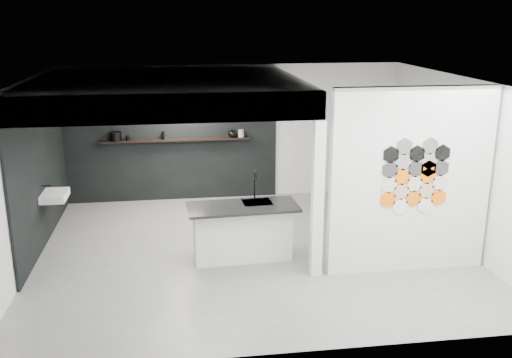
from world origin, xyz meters
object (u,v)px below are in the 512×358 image
Objects in this scene: wall_basin at (55,196)px; glass_bowl at (241,135)px; stockpot at (116,136)px; utensil_cup at (128,138)px; kettle at (232,134)px; glass_vase at (241,133)px; partition_panel at (411,181)px; kitchen_island at (242,230)px; bottle_dark at (163,135)px.

glass_bowl is (3.39, 2.07, 0.52)m from wall_basin.
stockpot is (0.85, 2.07, 0.56)m from wall_basin.
glass_bowl is at bearing 0.00° from utensil_cup.
utensil_cup reaches higher than wall_basin.
kettle is 0.18m from glass_vase.
stockpot is 2.36m from kettle.
partition_panel is 2.70m from kitchen_island.
kitchen_island is 10.77× the size of bottle_dark.
kitchen_island is at bearing -57.94° from utensil_cup.
glass_bowl is at bearing -24.54° from kettle.
partition_panel is 1.59× the size of kitchen_island.
glass_bowl is (0.35, 3.12, 0.90)m from kitchen_island.
partition_panel is at bearing -39.93° from stockpot.
bottle_dark reaches higher than kitchen_island.
kitchen_island is at bearing -96.42° from glass_bowl.
kitchen_island is at bearing -117.66° from kettle.
stockpot is at bearing 180.00° from utensil_cup.
kitchen_island is 7.70× the size of stockpot.
bottle_dark is 1.76× the size of utensil_cup.
bottle_dark is at bearing 49.12° from wall_basin.
glass_bowl is 0.79× the size of bottle_dark.
stockpot is 1.40× the size of bottle_dark.
stockpot is 2.54m from glass_bowl.
stockpot is 0.24m from utensil_cup.
glass_vase is (0.35, 3.12, 0.93)m from kitchen_island.
bottle_dark reaches higher than kettle.
utensil_cup is (1.08, 2.07, 0.52)m from wall_basin.
glass_vase is 1.70× the size of utensil_cup.
wall_basin is at bearing -148.65° from glass_vase.
wall_basin is 0.34× the size of kitchen_island.
kettle is 1.42m from bottle_dark.
partition_panel reaches higher than glass_bowl.
wall_basin is 4.01m from glass_vase.
glass_bowl is at bearing 0.00° from stockpot.
partition_panel is 5.78m from wall_basin.
stockpot is at bearing 140.07° from partition_panel.
partition_panel is 12.27× the size of stockpot.
partition_panel reaches higher than bottle_dark.
glass_vase is at bearing 0.00° from stockpot.
bottle_dark is at bearing 155.46° from kettle.
stockpot is (-4.62, 3.87, 0.01)m from partition_panel.
utensil_cup is (-2.12, 0.00, -0.03)m from kettle.
glass_vase reaches higher than utensil_cup.
bottle_dark is (-3.68, 3.87, 0.00)m from partition_panel.
partition_panel reaches higher than glass_vase.
glass_vase is (3.39, 2.07, 0.55)m from wall_basin.
partition_panel is 5.33m from bottle_dark.
stockpot is 2.46× the size of utensil_cup.
stockpot is at bearing 180.00° from bottle_dark.
wall_basin is 2.79m from bottle_dark.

